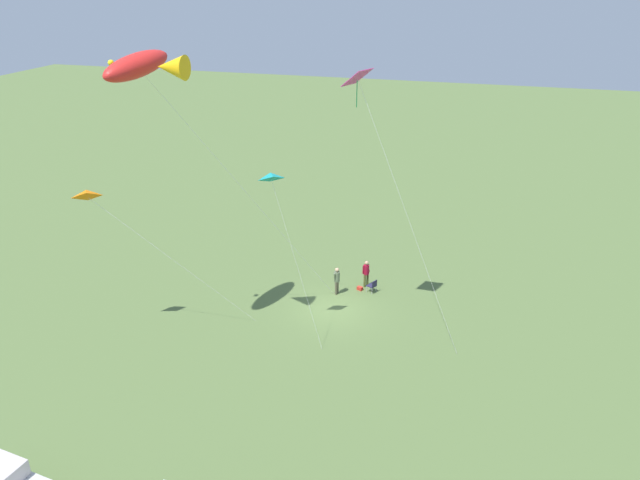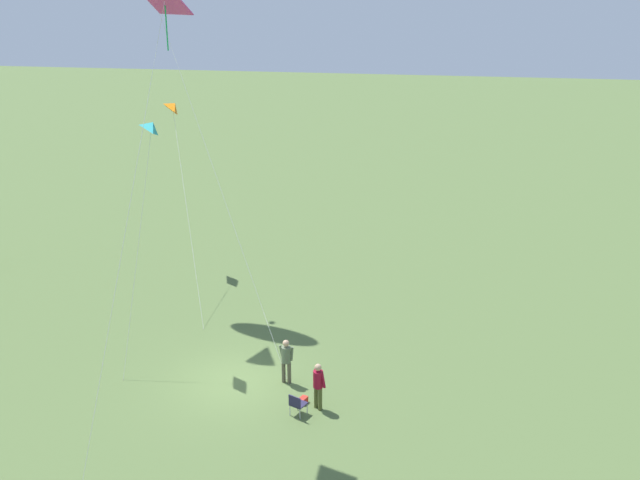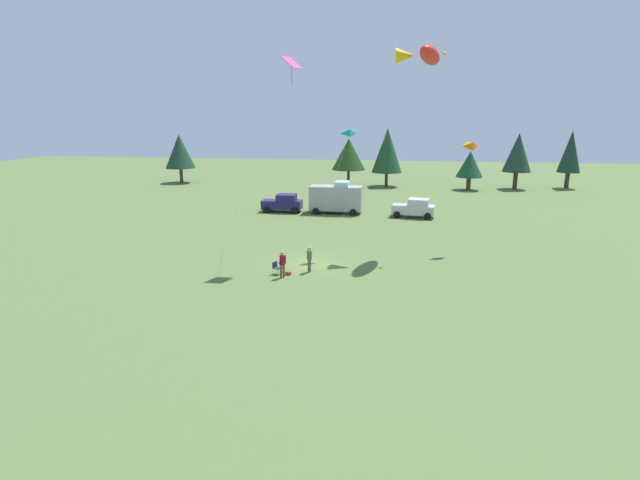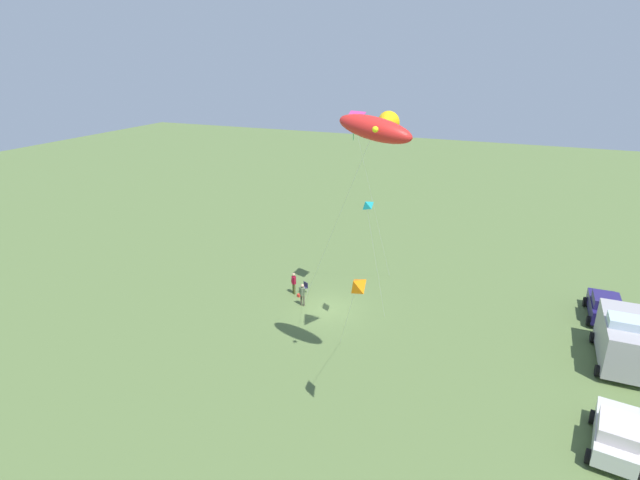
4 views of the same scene
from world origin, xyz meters
name	(u,v)px [view 4 (image 4 of 4)]	position (x,y,z in m)	size (l,w,h in m)	color
ground_plane	(329,309)	(0.00, 0.00, 0.00)	(160.00, 160.00, 0.00)	#546A38
person_kite_flyer	(302,293)	(0.27, -1.94, 1.02)	(0.39, 0.58, 1.74)	brown
folding_chair	(304,287)	(-1.78, -2.71, 0.49)	(0.64, 0.64, 0.82)	#282444
person_spectator	(294,282)	(-1.23, -3.35, 1.02)	(0.48, 0.55, 1.74)	#4C5125
backpack_on_grass	(299,295)	(-0.98, -2.78, 0.11)	(0.32, 0.22, 0.22)	red
car_navy_hatch	(604,306)	(-6.01, 18.16, 0.95)	(4.20, 2.21, 1.89)	#1F1953
van_motorhome_grey	(621,339)	(-0.35, 18.38, 1.64)	(5.42, 2.65, 3.34)	#A09C9E
car_silver_compact	(616,434)	(7.71, 17.32, 0.95)	(4.40, 2.68, 1.89)	beige
kite_large_fish	(377,127)	(7.35, 5.24, 14.17)	(8.52, 9.24, 14.97)	red
kite_delta_teal	(365,205)	(2.33, 3.24, 8.87)	(3.45, 1.39, 9.20)	teal
kite_diamond_rainbow	(355,123)	(-1.50, 1.15, 13.14)	(6.63, 2.25, 13.85)	#CF3B8F
kite_delta_orange	(353,285)	(11.19, 5.54, 7.90)	(7.98, 3.83, 8.28)	orange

